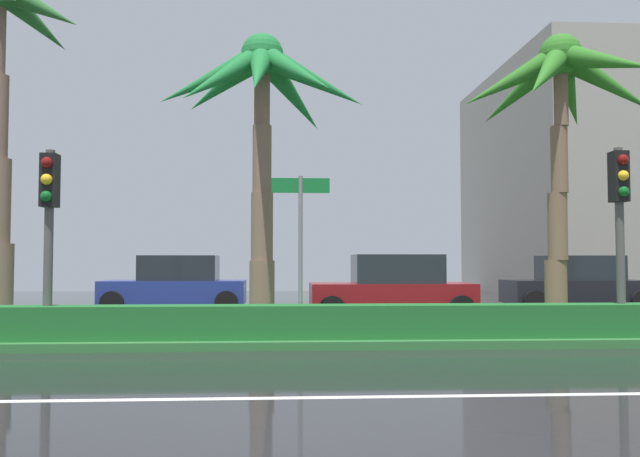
{
  "coord_description": "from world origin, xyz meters",
  "views": [
    {
      "loc": [
        -0.14,
        -5.72,
        1.54
      ],
      "look_at": [
        0.91,
        11.68,
        2.39
      ],
      "focal_mm": 38.09,
      "sensor_mm": 36.0,
      "label": 1
    }
  ],
  "objects": [
    {
      "name": "ground_plane",
      "position": [
        0.0,
        9.0,
        -0.05
      ],
      "size": [
        90.0,
        42.0,
        0.1
      ],
      "primitive_type": "cube",
      "color": "black"
    },
    {
      "name": "near_lane_divider_stripe",
      "position": [
        0.0,
        2.0,
        0.0
      ],
      "size": [
        81.0,
        0.14,
        0.01
      ],
      "primitive_type": "cube",
      "color": "white",
      "rests_on": "ground_plane"
    },
    {
      "name": "median_strip",
      "position": [
        0.0,
        8.0,
        0.07
      ],
      "size": [
        85.5,
        4.0,
        0.15
      ],
      "primitive_type": "cube",
      "color": "#2D6B33",
      "rests_on": "ground_plane"
    },
    {
      "name": "median_hedge",
      "position": [
        0.0,
        6.6,
        0.45
      ],
      "size": [
        76.5,
        0.7,
        0.6
      ],
      "color": "#1E6028",
      "rests_on": "median_strip"
    },
    {
      "name": "palm_tree_centre_left",
      "position": [
        -0.54,
        8.39,
        4.99
      ],
      "size": [
        4.48,
        4.44,
        6.18
      ],
      "color": "#795C4B",
      "rests_on": "median_strip"
    },
    {
      "name": "palm_tree_centre",
      "position": [
        5.79,
        8.16,
        5.03
      ],
      "size": [
        4.37,
        4.2,
        6.22
      ],
      "color": "brown",
      "rests_on": "median_strip"
    },
    {
      "name": "traffic_signal_median_left",
      "position": [
        -4.25,
        6.63,
        2.48
      ],
      "size": [
        0.28,
        0.43,
        3.39
      ],
      "color": "#4C4C47",
      "rests_on": "median_strip"
    },
    {
      "name": "traffic_signal_median_right",
      "position": [
        6.27,
        6.65,
        2.59
      ],
      "size": [
        0.28,
        0.43,
        3.54
      ],
      "color": "#4C4C47",
      "rests_on": "median_strip"
    },
    {
      "name": "street_name_sign",
      "position": [
        0.26,
        7.01,
        2.08
      ],
      "size": [
        1.1,
        0.08,
        3.0
      ],
      "color": "slate",
      "rests_on": "median_strip"
    },
    {
      "name": "car_in_traffic_leading",
      "position": [
        -3.28,
        15.24,
        0.83
      ],
      "size": [
        4.3,
        2.02,
        1.72
      ],
      "rotation": [
        0.0,
        0.0,
        3.14
      ],
      "color": "navy",
      "rests_on": "ground_plane"
    },
    {
      "name": "car_in_traffic_second",
      "position": [
        2.89,
        12.21,
        0.83
      ],
      "size": [
        4.3,
        2.02,
        1.72
      ],
      "rotation": [
        0.0,
        0.0,
        3.14
      ],
      "color": "maroon",
      "rests_on": "ground_plane"
    },
    {
      "name": "car_in_traffic_third",
      "position": [
        9.16,
        15.02,
        0.83
      ],
      "size": [
        4.3,
        2.02,
        1.72
      ],
      "rotation": [
        0.0,
        0.0,
        3.14
      ],
      "color": "black",
      "rests_on": "ground_plane"
    }
  ]
}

